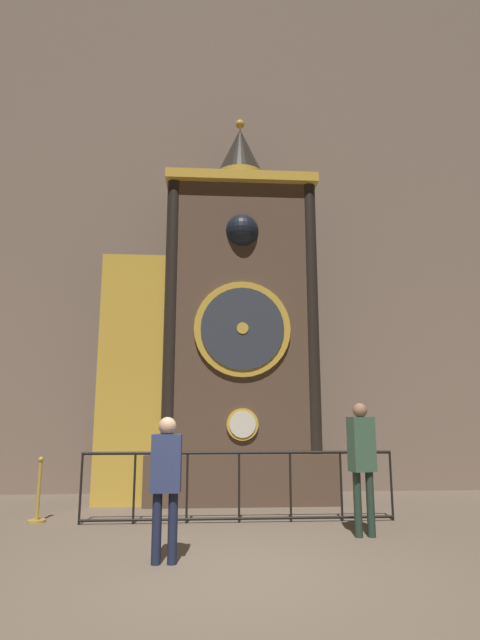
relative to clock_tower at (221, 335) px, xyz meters
name	(u,v)px	position (x,y,z in m)	size (l,w,h in m)	color
ground_plane	(227,577)	(-0.03, -4.70, -3.28)	(28.00, 28.00, 0.00)	brown
cathedral_back_wall	(216,183)	(-0.12, 1.20, 3.98)	(24.00, 0.32, 14.53)	#7A6656
clock_tower	(221,335)	(0.00, 0.00, 0.00)	(4.59, 1.79, 8.24)	brown
railing_fence	(239,482)	(0.25, -2.04, -2.67)	(4.94, 0.05, 1.08)	black
visitor_near	(166,474)	(-0.73, -4.19, -2.30)	(0.34, 0.23, 1.62)	#1B213A
visitor_far	(362,455)	(1.92, -3.10, -2.18)	(0.38, 0.30, 1.82)	#213427
stanchion_post	(38,501)	(-2.91, -1.80, -2.96)	(0.28, 0.28, 0.99)	#B28E33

